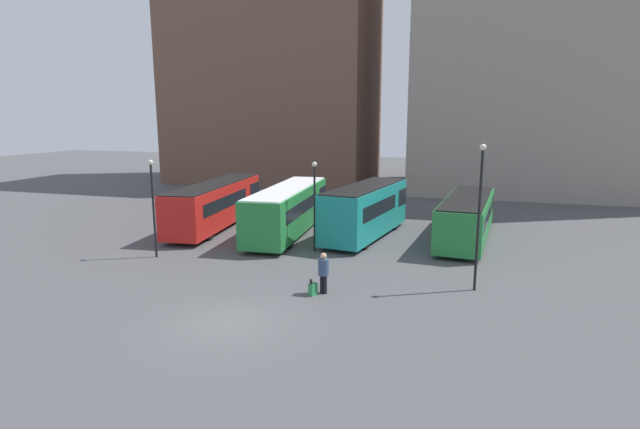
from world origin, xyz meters
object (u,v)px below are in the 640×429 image
at_px(suitcase, 313,289).
at_px(lamp_post_0, 479,207).
at_px(bus_2, 366,209).
at_px(lamp_post_2, 315,199).
at_px(bus_1, 289,208).
at_px(bus_0, 216,203).
at_px(lamp_post_1, 153,200).
at_px(bus_3, 467,216).
at_px(traveler, 323,269).

relative_size(suitcase, lamp_post_0, 0.12).
distance_m(bus_2, lamp_post_2, 5.01).
bearing_deg(lamp_post_2, suitcase, -73.50).
distance_m(suitcase, lamp_post_0, 8.05).
bearing_deg(bus_1, bus_2, -88.80).
xyz_separation_m(bus_0, lamp_post_1, (0.55, -8.03, 1.48)).
xyz_separation_m(bus_3, lamp_post_1, (-16.37, -9.00, 1.68)).
bearing_deg(bus_0, bus_1, -100.51).
bearing_deg(traveler, bus_3, -8.34).
relative_size(bus_2, bus_3, 0.88).
xyz_separation_m(suitcase, lamp_post_2, (-2.06, 6.94, 2.80)).
bearing_deg(lamp_post_0, lamp_post_2, 154.11).
distance_m(bus_0, traveler, 15.55).
height_order(suitcase, lamp_post_0, lamp_post_0).
relative_size(bus_0, lamp_post_1, 2.27).
height_order(bus_3, suitcase, bus_3).
bearing_deg(bus_3, bus_2, 104.16).
bearing_deg(bus_0, lamp_post_1, 178.20).
relative_size(bus_3, lamp_post_2, 2.12).
bearing_deg(suitcase, bus_2, 17.75).
height_order(bus_3, traveler, bus_3).
distance_m(bus_0, bus_2, 10.68).
distance_m(bus_2, bus_3, 6.32).
xyz_separation_m(bus_2, traveler, (0.33, -10.96, -0.71)).
height_order(bus_1, bus_3, bus_1).
relative_size(bus_0, traveler, 6.66).
bearing_deg(bus_3, traveler, 158.95).
relative_size(lamp_post_0, lamp_post_2, 1.26).
relative_size(bus_1, suitcase, 15.72).
bearing_deg(lamp_post_0, traveler, -159.96).
xyz_separation_m(bus_0, bus_3, (16.92, 0.97, -0.20)).
bearing_deg(bus_0, lamp_post_2, -122.72).
bearing_deg(bus_2, bus_3, -71.89).
xyz_separation_m(bus_1, traveler, (5.44, -10.49, -0.61)).
bearing_deg(bus_3, bus_1, 102.51).
bearing_deg(bus_1, bus_0, 81.19).
distance_m(bus_0, suitcase, 15.60).
relative_size(bus_3, lamp_post_1, 2.04).
bearing_deg(traveler, bus_1, 45.39).
xyz_separation_m(traveler, lamp_post_2, (-2.43, 6.59, 1.98)).
relative_size(bus_0, bus_3, 1.12).
distance_m(bus_1, suitcase, 12.06).
height_order(traveler, suitcase, traveler).
distance_m(bus_0, lamp_post_1, 8.19).
bearing_deg(bus_2, lamp_post_2, 163.53).
relative_size(suitcase, lamp_post_1, 0.14).
distance_m(bus_3, lamp_post_2, 10.03).
xyz_separation_m(bus_1, lamp_post_2, (3.01, -3.91, 1.37)).
xyz_separation_m(lamp_post_1, lamp_post_2, (8.03, 3.66, -0.11)).
bearing_deg(suitcase, traveler, -28.94).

